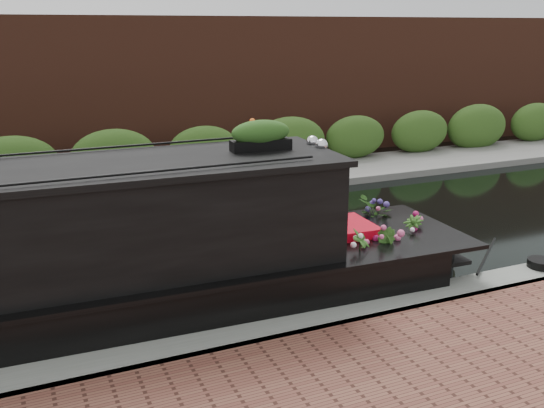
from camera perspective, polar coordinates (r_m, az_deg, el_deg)
name	(u,v)px	position (r m, az deg, el deg)	size (l,w,h in m)	color
ground	(176,257)	(10.33, -9.02, -4.99)	(80.00, 80.00, 0.00)	black
near_bank_coping	(248,350)	(7.48, -2.29, -13.56)	(40.00, 0.60, 0.50)	gray
far_bank_path	(128,196)	(14.25, -13.38, 0.76)	(40.00, 2.40, 0.34)	slate
far_hedge	(121,187)	(15.10, -14.02, 1.60)	(40.00, 1.10, 2.80)	#30521B
far_brick_wall	(107,169)	(17.12, -15.26, 3.23)	(40.00, 1.00, 8.00)	#51281B
narrowboat	(14,280)	(7.91, -23.12, -6.59)	(11.85, 2.49, 2.77)	black
rope_fender	(441,253)	(10.27, 15.61, -4.49)	(0.35, 0.35, 0.35)	olive
coiled_mooring_rope	(541,263)	(9.99, 23.98, -5.13)	(0.39, 0.39, 0.12)	black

